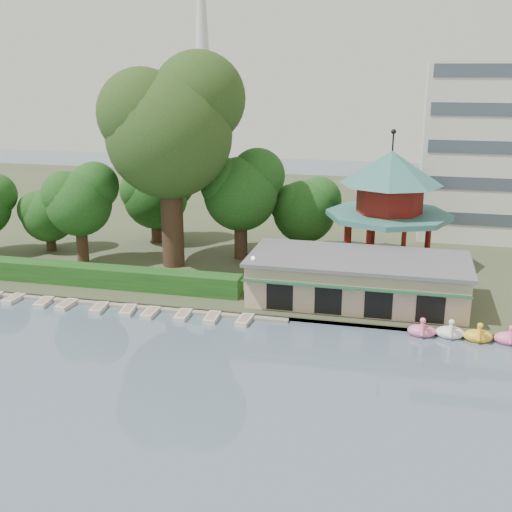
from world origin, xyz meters
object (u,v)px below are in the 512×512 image
(big_tree, at_px, (171,124))
(dock, at_px, (98,301))
(boathouse, at_px, (358,279))
(pavilion, at_px, (390,198))

(big_tree, bearing_deg, dock, -106.06)
(boathouse, relative_size, pavilion, 1.38)
(dock, relative_size, pavilion, 2.52)
(pavilion, height_order, big_tree, big_tree)
(dock, height_order, big_tree, big_tree)
(big_tree, bearing_deg, boathouse, -18.28)
(boathouse, height_order, pavilion, pavilion)
(pavilion, bearing_deg, big_tree, -169.66)
(dock, xyz_separation_m, big_tree, (3.17, 11.00, 14.42))
(dock, bearing_deg, boathouse, 12.24)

